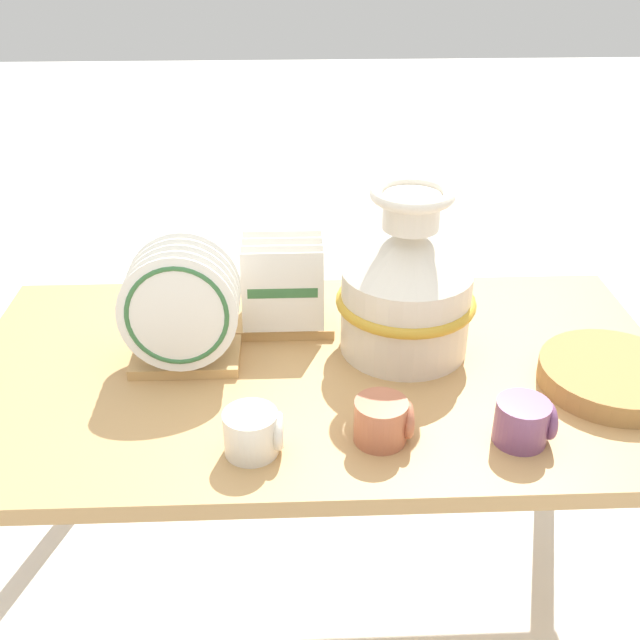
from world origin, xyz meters
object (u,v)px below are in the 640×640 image
ceramic_vase (407,286)px  dish_rack_round_plates (182,316)px  mug_cream_glaze (254,432)px  dish_rack_square_plates (283,298)px  wicker_charger_stack (613,375)px  mug_plum_glaze (524,422)px  mug_terracotta_glaze (383,421)px

ceramic_vase → dish_rack_round_plates: (-0.46, -0.05, -0.04)m
mug_cream_glaze → dish_rack_square_plates: bearing=83.4°
dish_rack_round_plates → mug_cream_glaze: (0.15, -0.29, -0.07)m
ceramic_vase → dish_rack_round_plates: 0.46m
wicker_charger_stack → ceramic_vase: bearing=158.1°
mug_cream_glaze → mug_plum_glaze: bearing=1.3°
mug_cream_glaze → wicker_charger_stack: bearing=14.0°
ceramic_vase → mug_plum_glaze: (0.17, -0.32, -0.11)m
wicker_charger_stack → mug_plum_glaze: (-0.23, -0.16, 0.02)m
mug_terracotta_glaze → dish_rack_square_plates: bearing=113.1°
ceramic_vase → dish_rack_round_plates: ceramic_vase is taller
dish_rack_round_plates → mug_terracotta_glaze: bearing=-34.8°
dish_rack_square_plates → mug_plum_glaze: (0.43, -0.43, -0.03)m
dish_rack_round_plates → mug_cream_glaze: dish_rack_round_plates is taller
ceramic_vase → mug_cream_glaze: 0.47m
dish_rack_round_plates → dish_rack_square_plates: bearing=36.8°
dish_rack_square_plates → mug_plum_glaze: bearing=-45.2°
wicker_charger_stack → mug_plum_glaze: bearing=-144.0°
mug_terracotta_glaze → mug_cream_glaze: (-0.23, -0.02, 0.00)m
mug_terracotta_glaze → mug_plum_glaze: size_ratio=1.00×
mug_terracotta_glaze → ceramic_vase: bearing=75.7°
dish_rack_round_plates → mug_plum_glaze: 0.69m
mug_terracotta_glaze → mug_plum_glaze: bearing=-2.9°
dish_rack_square_plates → wicker_charger_stack: bearing=-22.1°
wicker_charger_stack → dish_rack_round_plates: bearing=172.5°
ceramic_vase → mug_terracotta_glaze: ceramic_vase is taller
mug_terracotta_glaze → mug_cream_glaze: same height
ceramic_vase → dish_rack_square_plates: (-0.26, 0.11, -0.08)m
mug_plum_glaze → mug_cream_glaze: (-0.48, -0.01, 0.00)m
mug_plum_glaze → dish_rack_round_plates: bearing=156.2°
wicker_charger_stack → mug_terracotta_glaze: size_ratio=2.77×
dish_rack_square_plates → mug_plum_glaze: size_ratio=2.13×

